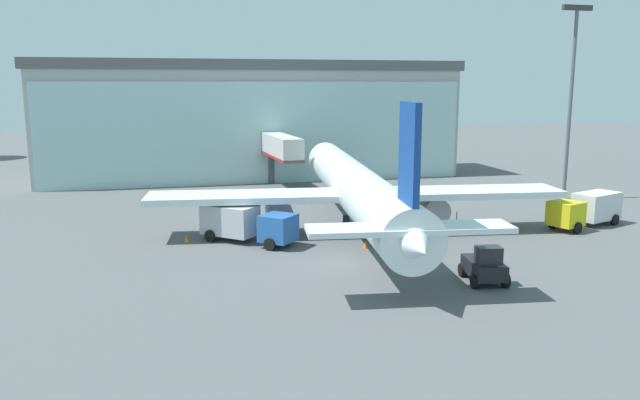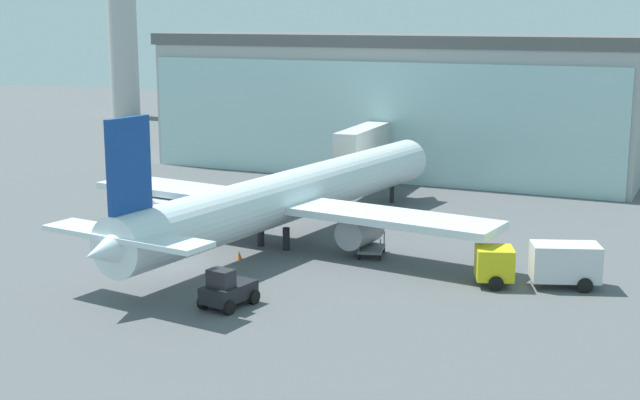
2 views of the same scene
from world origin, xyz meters
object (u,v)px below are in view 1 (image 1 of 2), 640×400
catering_truck (245,223)px  fuel_truck (587,209)px  apron_light_mast (572,87)px  jet_bridge (280,148)px  airplane (355,188)px  safety_cone_nose (366,244)px  safety_cone_wingtip (187,239)px  baggage_cart (440,222)px  pushback_tug (485,266)px

catering_truck → fuel_truck: same height
apron_light_mast → fuel_truck: bearing=-118.9°
jet_bridge → airplane: airplane is taller
safety_cone_nose → catering_truck: bearing=153.5°
catering_truck → fuel_truck: bearing=39.0°
fuel_truck → safety_cone_nose: fuel_truck is taller
airplane → safety_cone_wingtip: 13.63m
apron_light_mast → fuel_truck: apron_light_mast is taller
airplane → catering_truck: (-9.10, -1.73, -1.88)m
airplane → safety_cone_wingtip: (-13.27, -0.56, -3.07)m
apron_light_mast → safety_cone_nose: bearing=-153.8°
catering_truck → apron_light_mast: bearing=58.2°
airplane → safety_cone_nose: size_ratio=73.02×
baggage_cart → safety_cone_wingtip: size_ratio=5.59×
airplane → safety_cone_nose: airplane is taller
apron_light_mast → pushback_tug: 32.42m
safety_cone_nose → apron_light_mast: bearing=26.2°
apron_light_mast → pushback_tug: apron_light_mast is taller
pushback_tug → safety_cone_nose: bearing=34.7°
catering_truck → safety_cone_nose: bearing=17.2°
pushback_tug → jet_bridge: bearing=18.0°
airplane → catering_truck: airplane is taller
pushback_tug → safety_cone_nose: size_ratio=6.31×
airplane → safety_cone_wingtip: size_ratio=73.02×
fuel_truck → pushback_tug: size_ratio=2.19×
baggage_cart → safety_cone_nose: 8.99m
baggage_cart → pushback_tug: size_ratio=0.89×
jet_bridge → apron_light_mast: apron_light_mast is taller
jet_bridge → airplane: size_ratio=0.29×
apron_light_mast → safety_cone_wingtip: (-37.91, -7.57, -10.92)m
catering_truck → safety_cone_wingtip: (-4.18, 1.17, -1.19)m
safety_cone_nose → jet_bridge: bearing=91.3°
airplane → catering_truck: bearing=109.6°
fuel_truck → safety_cone_wingtip: bearing=-25.1°
fuel_truck → pushback_tug: 19.00m
safety_cone_nose → safety_cone_wingtip: bearing=157.0°
apron_light_mast → baggage_cart: size_ratio=6.14×
catering_truck → baggage_cart: catering_truck is taller
catering_truck → fuel_truck: (27.66, -2.26, 0.00)m
jet_bridge → safety_cone_wingtip: bearing=149.5°
airplane → pushback_tug: bearing=-159.8°
catering_truck → baggage_cart: 15.90m
apron_light_mast → safety_cone_wingtip: 40.17m
jet_bridge → safety_cone_nose: 26.63m
catering_truck → safety_cone_wingtip: size_ratio=12.36×
jet_bridge → baggage_cart: jet_bridge is taller
safety_cone_wingtip → airplane: bearing=2.4°
fuel_truck → airplane: bearing=-31.1°
pushback_tug → catering_truck: bearing=53.1°
jet_bridge → safety_cone_nose: (0.60, -26.27, -4.32)m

